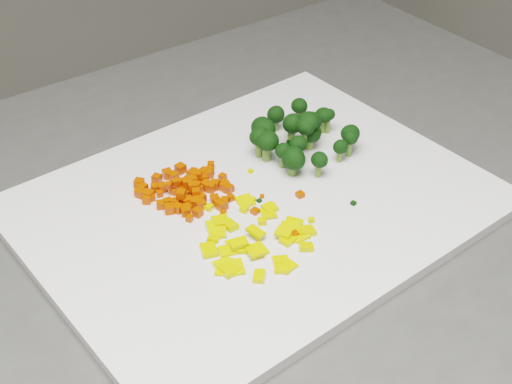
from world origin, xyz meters
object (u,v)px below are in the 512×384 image
cutting_board (256,204)px  broccoli_pile (310,127)px  carrot_pile (184,181)px  pepper_pile (260,232)px

cutting_board → broccoli_pile: bearing=28.0°
cutting_board → broccoli_pile: broccoli_pile is taller
broccoli_pile → carrot_pile: bearing=-177.8°
pepper_pile → broccoli_pile: 0.18m
cutting_board → carrot_pile: bearing=141.8°
cutting_board → carrot_pile: carrot_pile is taller
carrot_pile → broccoli_pile: broccoli_pile is taller
cutting_board → broccoli_pile: (0.10, 0.06, 0.04)m
cutting_board → pepper_pile: bearing=-115.4°
broccoli_pile → cutting_board: bearing=-152.0°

